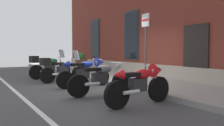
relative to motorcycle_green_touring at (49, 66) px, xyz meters
name	(u,v)px	position (x,y,z in m)	size (l,w,h in m)	color
ground_plane	(105,85)	(3.21, 1.23, -0.57)	(140.00, 140.00, 0.00)	#424244
sidewalk	(134,81)	(3.21, 2.61, -0.49)	(26.07, 2.75, 0.16)	gray
lane_stripe	(17,93)	(3.21, -1.97, -0.56)	(26.07, 0.12, 0.01)	silver
motorcycle_green_touring	(49,66)	(0.00, 0.00, 0.00)	(0.80, 2.11, 1.37)	black
motorcycle_silver_touring	(61,69)	(1.56, 0.07, -0.02)	(0.71, 2.08, 1.32)	black
motorcycle_blue_sport	(86,71)	(3.22, 0.43, 0.01)	(0.62, 2.13, 1.08)	black
motorcycle_grey_naked	(102,79)	(4.86, 0.15, -0.08)	(0.62, 2.14, 0.97)	black
motorcycle_red_sport	(142,83)	(6.48, 0.37, -0.01)	(0.62, 2.04, 1.01)	black
parking_sign	(146,38)	(4.69, 1.98, 1.18)	(0.36, 0.07, 2.47)	#4C4C51
barrel_planter	(81,64)	(-0.94, 2.12, 0.02)	(0.70, 0.70, 1.04)	brown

